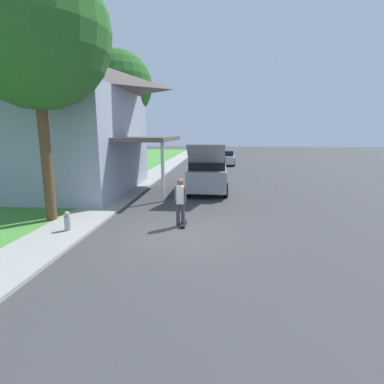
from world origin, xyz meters
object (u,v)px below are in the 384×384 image
Objects in this scene: lawn_tree_near at (34,32)px; car_down_street at (225,158)px; suv_parked at (208,172)px; fire_hydrant at (67,221)px; skateboard at (184,223)px; skateboarder at (180,200)px; lawn_tree_far at (118,86)px.

car_down_street is (6.54, 20.25, -5.70)m from lawn_tree_near.
suv_parked reaches higher than car_down_street.
lawn_tree_near reaches higher than suv_parked.
skateboard is at bearing 17.70° from fire_hydrant.
lawn_tree_near is at bearing -131.22° from suv_parked.
skateboarder is 0.86m from skateboard.
skateboard is (-1.70, -20.24, -0.61)m from car_down_street.
lawn_tree_far reaches higher than skateboarder.
car_down_street is at bearing 76.01° from fire_hydrant.
lawn_tree_near is 13.90× the size of fire_hydrant.
lawn_tree_far is 2.05× the size of car_down_street.
suv_parked is at bearing 84.61° from skateboard.
skateboarder reaches higher than car_down_street.
lawn_tree_far is 8.41m from suv_parked.
lawn_tree_near is at bearing 136.54° from fire_hydrant.
lawn_tree_far reaches higher than fire_hydrant.
lawn_tree_near is at bearing 179.12° from skateboarder.
fire_hydrant is (-4.21, -7.34, -0.68)m from suv_parked.
lawn_tree_far is at bearing 118.80° from skateboarder.
lawn_tree_near reaches higher than fire_hydrant.
suv_parked is 3.07× the size of skateboarder.
suv_parked is (5.42, 6.19, -5.31)m from lawn_tree_near.
fire_hydrant is at bearing -103.99° from car_down_street.
skateboarder is (-0.68, -6.26, -0.15)m from suv_parked.
suv_parked is at bearing -94.55° from car_down_street.
fire_hydrant is (-3.63, -1.16, 0.33)m from skateboard.
skateboard is (-0.58, -6.18, -1.00)m from suv_parked.
lawn_tree_near is at bearing -107.91° from car_down_street.
lawn_tree_far reaches higher than car_down_street.
car_down_street is (1.12, 14.05, -0.39)m from suv_parked.
fire_hydrant is at bearing -119.84° from suv_parked.
suv_parked reaches higher than fire_hydrant.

